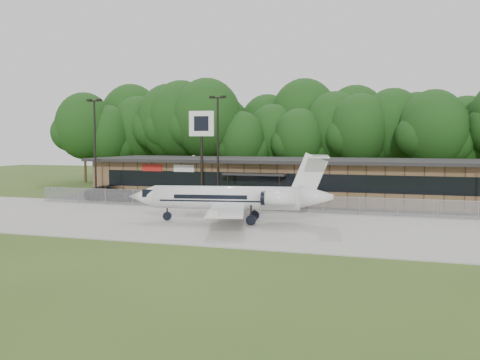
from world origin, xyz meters
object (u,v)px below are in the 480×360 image
(terminal, at_px, (289,179))
(pole_sign, at_px, (202,134))
(business_jet, at_px, (234,199))
(suv, at_px, (113,193))

(terminal, distance_m, pole_sign, 10.84)
(business_jet, bearing_deg, terminal, 77.84)
(terminal, height_order, business_jet, business_jet)
(business_jet, height_order, suv, business_jet)
(terminal, height_order, suv, terminal)
(business_jet, xyz_separation_m, pole_sign, (-6.22, 8.97, 4.93))
(pole_sign, bearing_deg, business_jet, -65.21)
(suv, bearing_deg, business_jet, -119.66)
(terminal, distance_m, suv, 18.04)
(terminal, xyz_separation_m, business_jet, (-0.50, -16.11, -0.31))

